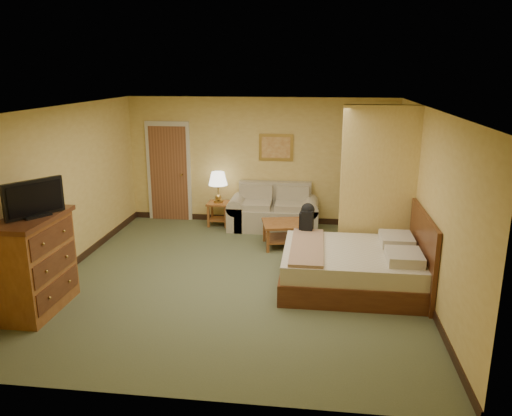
% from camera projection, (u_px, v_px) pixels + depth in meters
% --- Properties ---
extents(floor, '(6.00, 6.00, 0.00)m').
position_uv_depth(floor, '(238.00, 278.00, 7.76)').
color(floor, '#545B3B').
rests_on(floor, ground).
extents(ceiling, '(6.00, 6.00, 0.00)m').
position_uv_depth(ceiling, '(236.00, 108.00, 7.06)').
color(ceiling, white).
rests_on(ceiling, back_wall).
extents(back_wall, '(5.50, 0.02, 2.60)m').
position_uv_depth(back_wall, '(261.00, 161.00, 10.28)').
color(back_wall, '#DEBB5F').
rests_on(back_wall, floor).
extents(left_wall, '(0.02, 6.00, 2.60)m').
position_uv_depth(left_wall, '(62.00, 191.00, 7.74)').
color(left_wall, '#DEBB5F').
rests_on(left_wall, floor).
extents(right_wall, '(0.02, 6.00, 2.60)m').
position_uv_depth(right_wall, '(428.00, 203.00, 7.08)').
color(right_wall, '#DEBB5F').
rests_on(right_wall, floor).
extents(partition, '(1.20, 0.15, 2.60)m').
position_uv_depth(partition, '(378.00, 187.00, 8.03)').
color(partition, '#DEBB5F').
rests_on(partition, floor).
extents(door, '(0.94, 0.16, 2.10)m').
position_uv_depth(door, '(169.00, 172.00, 10.55)').
color(door, beige).
rests_on(door, floor).
extents(baseboard, '(5.50, 0.02, 0.12)m').
position_uv_depth(baseboard, '(260.00, 219.00, 10.60)').
color(baseboard, black).
rests_on(baseboard, floor).
extents(loveseat, '(1.80, 0.84, 0.91)m').
position_uv_depth(loveseat, '(274.00, 214.00, 10.10)').
color(loveseat, tan).
rests_on(loveseat, floor).
extents(side_table, '(0.44, 0.44, 0.49)m').
position_uv_depth(side_table, '(219.00, 210.00, 10.30)').
color(side_table, brown).
rests_on(side_table, floor).
extents(table_lamp, '(0.39, 0.39, 0.64)m').
position_uv_depth(table_lamp, '(218.00, 179.00, 10.13)').
color(table_lamp, '#A8833D').
rests_on(table_lamp, side_table).
extents(coffee_table, '(0.84, 0.84, 0.45)m').
position_uv_depth(coffee_table, '(283.00, 229.00, 9.06)').
color(coffee_table, brown).
rests_on(coffee_table, floor).
extents(wall_picture, '(0.70, 0.04, 0.54)m').
position_uv_depth(wall_picture, '(276.00, 147.00, 10.13)').
color(wall_picture, '#B78E3F').
rests_on(wall_picture, back_wall).
extents(dresser, '(0.64, 1.23, 1.31)m').
position_uv_depth(dresser, '(35.00, 264.00, 6.55)').
color(dresser, brown).
rests_on(dresser, floor).
extents(tv, '(0.46, 0.70, 0.48)m').
position_uv_depth(tv, '(34.00, 200.00, 6.31)').
color(tv, black).
rests_on(tv, dresser).
extents(bed, '(2.12, 1.80, 1.16)m').
position_uv_depth(bed, '(358.00, 267.00, 7.36)').
color(bed, '#4C2311').
rests_on(bed, floor).
extents(backpack, '(0.22, 0.29, 0.48)m').
position_uv_depth(backpack, '(308.00, 217.00, 8.09)').
color(backpack, black).
rests_on(backpack, bed).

